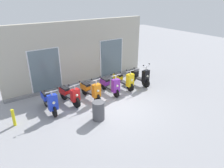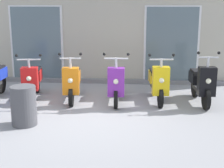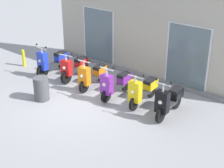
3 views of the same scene
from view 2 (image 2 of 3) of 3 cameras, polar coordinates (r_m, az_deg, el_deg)
ground_plane at (r=7.18m, az=-4.14°, el=-5.58°), size 40.00×40.00×0.00m
storefront_facade at (r=10.13m, az=-1.47°, el=9.82°), size 8.39×0.50×3.50m
scooter_red at (r=8.67m, az=-13.35°, el=0.62°), size 0.64×1.58×1.21m
scooter_orange at (r=8.28m, az=-6.73°, el=0.40°), size 0.55×1.53×1.27m
scooter_purple at (r=8.08m, az=0.84°, el=0.27°), size 0.61×1.56×1.29m
scooter_yellow at (r=8.23m, az=7.83°, el=0.38°), size 0.61×1.59×1.26m
scooter_black at (r=8.24m, az=15.02°, el=0.19°), size 0.52×1.58×1.33m
trash_bin at (r=6.81m, az=-14.87°, el=-3.61°), size 0.50×0.50×0.79m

